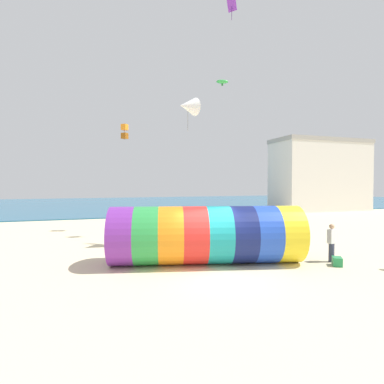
% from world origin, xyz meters
% --- Properties ---
extents(ground_plane, '(120.00, 120.00, 0.00)m').
position_xyz_m(ground_plane, '(0.00, 0.00, 0.00)').
color(ground_plane, beige).
extents(sea, '(120.00, 40.00, 0.10)m').
position_xyz_m(sea, '(0.00, 39.58, 0.05)').
color(sea, '#236084').
rests_on(sea, ground).
extents(giant_inflatable_tube, '(8.47, 4.21, 2.46)m').
position_xyz_m(giant_inflatable_tube, '(0.28, 1.65, 1.23)').
color(giant_inflatable_tube, purple).
rests_on(giant_inflatable_tube, ground).
extents(kite_handler, '(0.40, 0.30, 1.67)m').
position_xyz_m(kite_handler, '(5.57, 0.20, 0.85)').
color(kite_handler, '#383D56').
rests_on(kite_handler, ground).
extents(kite_orange_box, '(0.55, 0.55, 1.11)m').
position_xyz_m(kite_orange_box, '(-2.29, 11.67, 7.15)').
color(kite_orange_box, orange).
extents(kite_white_delta, '(1.30, 1.26, 1.86)m').
position_xyz_m(kite_white_delta, '(0.49, 5.14, 7.58)').
color(kite_white_delta, white).
extents(kite_purple_diamond, '(0.63, 0.67, 1.42)m').
position_xyz_m(kite_purple_diamond, '(4.03, 7.25, 14.76)').
color(kite_purple_diamond, purple).
extents(kite_green_parafoil, '(1.23, 0.73, 0.59)m').
position_xyz_m(kite_green_parafoil, '(7.34, 16.41, 13.18)').
color(kite_green_parafoil, green).
extents(promenade_building, '(12.23, 5.15, 8.91)m').
position_xyz_m(promenade_building, '(22.77, 20.94, 4.46)').
color(promenade_building, silver).
rests_on(promenade_building, ground).
extents(cooler_box, '(0.59, 0.63, 0.36)m').
position_xyz_m(cooler_box, '(5.34, -0.38, 0.18)').
color(cooler_box, '#268C4C').
rests_on(cooler_box, ground).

